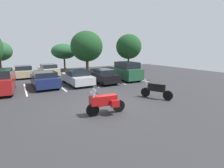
{
  "coord_description": "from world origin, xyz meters",
  "views": [
    {
      "loc": [
        -4.24,
        -8.56,
        3.38
      ],
      "look_at": [
        1.37,
        1.52,
        1.01
      ],
      "focal_mm": 27.36,
      "sensor_mm": 36.0,
      "label": 1
    }
  ],
  "objects_px": {
    "car_navy": "(45,79)",
    "car_silver": "(77,77)",
    "car_red": "(1,81)",
    "car_far_champagne": "(49,70)",
    "motorcycle_touring": "(105,102)",
    "car_far_tan": "(23,72)",
    "car_green": "(126,71)",
    "motorcycle_second": "(156,90)",
    "car_black": "(101,76)"
  },
  "relations": [
    {
      "from": "car_silver",
      "to": "car_green",
      "type": "height_order",
      "value": "car_green"
    },
    {
      "from": "motorcycle_touring",
      "to": "car_far_tan",
      "type": "bearing_deg",
      "value": 101.72
    },
    {
      "from": "car_red",
      "to": "car_far_tan",
      "type": "distance_m",
      "value": 7.74
    },
    {
      "from": "car_far_champagne",
      "to": "car_silver",
      "type": "bearing_deg",
      "value": -77.68
    },
    {
      "from": "car_red",
      "to": "car_green",
      "type": "bearing_deg",
      "value": 0.36
    },
    {
      "from": "car_navy",
      "to": "car_far_tan",
      "type": "bearing_deg",
      "value": 101.78
    },
    {
      "from": "motorcycle_second",
      "to": "car_far_champagne",
      "type": "xyz_separation_m",
      "value": [
        -4.79,
        14.4,
        0.14
      ]
    },
    {
      "from": "motorcycle_second",
      "to": "car_silver",
      "type": "distance_m",
      "value": 8.08
    },
    {
      "from": "motorcycle_touring",
      "to": "car_green",
      "type": "bearing_deg",
      "value": 50.27
    },
    {
      "from": "motorcycle_touring",
      "to": "car_far_champagne",
      "type": "relative_size",
      "value": 0.47
    },
    {
      "from": "car_red",
      "to": "car_silver",
      "type": "distance_m",
      "value": 6.24
    },
    {
      "from": "car_far_champagne",
      "to": "motorcycle_second",
      "type": "bearing_deg",
      "value": -71.6
    },
    {
      "from": "motorcycle_touring",
      "to": "car_red",
      "type": "relative_size",
      "value": 0.48
    },
    {
      "from": "motorcycle_touring",
      "to": "car_navy",
      "type": "relative_size",
      "value": 0.49
    },
    {
      "from": "car_navy",
      "to": "car_silver",
      "type": "height_order",
      "value": "car_navy"
    },
    {
      "from": "car_navy",
      "to": "car_silver",
      "type": "relative_size",
      "value": 0.95
    },
    {
      "from": "motorcycle_second",
      "to": "car_navy",
      "type": "relative_size",
      "value": 0.47
    },
    {
      "from": "car_black",
      "to": "car_far_champagne",
      "type": "bearing_deg",
      "value": 118.62
    },
    {
      "from": "car_green",
      "to": "car_far_champagne",
      "type": "xyz_separation_m",
      "value": [
        -7.06,
        7.23,
        -0.24
      ]
    },
    {
      "from": "car_black",
      "to": "car_far_tan",
      "type": "distance_m",
      "value": 10.14
    },
    {
      "from": "car_silver",
      "to": "car_far_tan",
      "type": "bearing_deg",
      "value": 121.4
    },
    {
      "from": "car_red",
      "to": "car_far_tan",
      "type": "xyz_separation_m",
      "value": [
        1.82,
        7.52,
        -0.23
      ]
    },
    {
      "from": "car_red",
      "to": "car_far_tan",
      "type": "relative_size",
      "value": 1.02
    },
    {
      "from": "car_navy",
      "to": "car_far_champagne",
      "type": "distance_m",
      "value": 6.93
    },
    {
      "from": "car_red",
      "to": "motorcycle_touring",
      "type": "bearing_deg",
      "value": -57.81
    },
    {
      "from": "motorcycle_second",
      "to": "car_far_tan",
      "type": "relative_size",
      "value": 0.46
    },
    {
      "from": "car_navy",
      "to": "car_black",
      "type": "height_order",
      "value": "car_navy"
    },
    {
      "from": "car_far_tan",
      "to": "car_far_champagne",
      "type": "bearing_deg",
      "value": -4.3
    },
    {
      "from": "car_silver",
      "to": "car_far_tan",
      "type": "distance_m",
      "value": 8.46
    },
    {
      "from": "motorcycle_touring",
      "to": "car_far_tan",
      "type": "distance_m",
      "value": 15.86
    },
    {
      "from": "car_green",
      "to": "car_silver",
      "type": "bearing_deg",
      "value": 177.63
    },
    {
      "from": "car_silver",
      "to": "car_far_champagne",
      "type": "xyz_separation_m",
      "value": [
        -1.53,
        7.0,
        0.04
      ]
    },
    {
      "from": "motorcycle_second",
      "to": "car_far_tan",
      "type": "bearing_deg",
      "value": 117.69
    },
    {
      "from": "car_navy",
      "to": "motorcycle_touring",
      "type": "bearing_deg",
      "value": -78.34
    },
    {
      "from": "car_green",
      "to": "car_red",
      "type": "bearing_deg",
      "value": -179.64
    },
    {
      "from": "motorcycle_touring",
      "to": "car_far_tan",
      "type": "relative_size",
      "value": 0.49
    },
    {
      "from": "motorcycle_touring",
      "to": "car_navy",
      "type": "bearing_deg",
      "value": 101.66
    },
    {
      "from": "car_green",
      "to": "motorcycle_touring",
      "type": "bearing_deg",
      "value": -129.73
    },
    {
      "from": "car_red",
      "to": "car_far_champagne",
      "type": "xyz_separation_m",
      "value": [
        4.7,
        7.31,
        -0.18
      ]
    },
    {
      "from": "car_navy",
      "to": "car_far_tan",
      "type": "height_order",
      "value": "same"
    },
    {
      "from": "car_black",
      "to": "car_far_tan",
      "type": "xyz_separation_m",
      "value": [
        -6.84,
        7.48,
        0.0
      ]
    },
    {
      "from": "car_red",
      "to": "car_navy",
      "type": "distance_m",
      "value": 3.33
    },
    {
      "from": "motorcycle_second",
      "to": "car_far_tan",
      "type": "height_order",
      "value": "car_far_tan"
    },
    {
      "from": "motorcycle_touring",
      "to": "car_far_champagne",
      "type": "distance_m",
      "value": 15.32
    },
    {
      "from": "car_navy",
      "to": "car_far_champagne",
      "type": "height_order",
      "value": "car_far_champagne"
    },
    {
      "from": "car_far_tan",
      "to": "car_black",
      "type": "bearing_deg",
      "value": -47.56
    },
    {
      "from": "car_navy",
      "to": "car_silver",
      "type": "xyz_separation_m",
      "value": [
        2.95,
        -0.22,
        -0.02
      ]
    },
    {
      "from": "car_red",
      "to": "car_navy",
      "type": "height_order",
      "value": "car_red"
    },
    {
      "from": "car_red",
      "to": "car_far_champagne",
      "type": "bearing_deg",
      "value": 57.26
    },
    {
      "from": "car_navy",
      "to": "car_green",
      "type": "bearing_deg",
      "value": -3.06
    }
  ]
}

